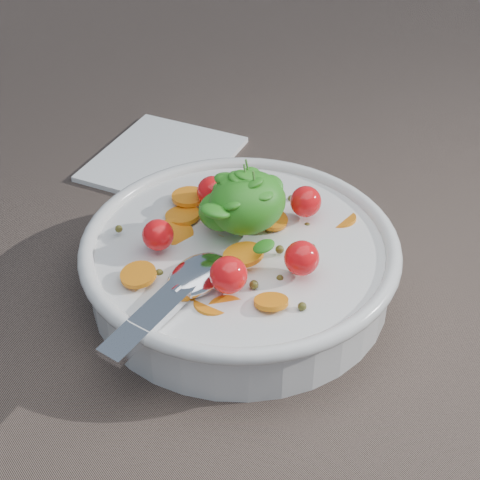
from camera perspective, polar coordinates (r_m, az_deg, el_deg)
ground at (r=0.64m, az=1.17°, el=-5.11°), size 6.00×6.00×0.00m
bowl at (r=0.64m, az=-0.03°, el=-1.62°), size 0.29×0.27×0.12m
napkin at (r=0.84m, az=-5.97°, el=6.29°), size 0.21×0.20×0.01m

